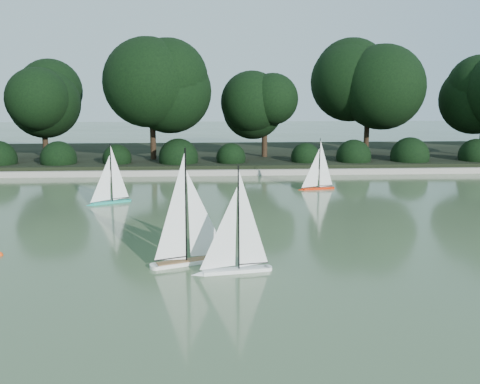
# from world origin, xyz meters

# --- Properties ---
(ground) EXTENTS (80.00, 80.00, 0.00)m
(ground) POSITION_xyz_m (0.00, 0.00, 0.00)
(ground) COLOR #3E4F2F
(ground) RESTS_ON ground
(pond_coping) EXTENTS (40.00, 0.35, 0.18)m
(pond_coping) POSITION_xyz_m (0.00, 9.00, 0.09)
(pond_coping) COLOR gray
(pond_coping) RESTS_ON ground
(far_bank) EXTENTS (40.00, 8.00, 0.30)m
(far_bank) POSITION_xyz_m (0.00, 13.00, 0.15)
(far_bank) COLOR black
(far_bank) RESTS_ON ground
(tree_line) EXTENTS (26.31, 3.93, 4.39)m
(tree_line) POSITION_xyz_m (1.23, 11.44, 2.64)
(tree_line) COLOR black
(tree_line) RESTS_ON ground
(shrub_hedge) EXTENTS (29.10, 1.10, 1.10)m
(shrub_hedge) POSITION_xyz_m (0.00, 9.90, 0.45)
(shrub_hedge) COLOR black
(shrub_hedge) RESTS_ON ground
(sailboat_white_a) EXTENTS (1.25, 0.39, 1.70)m
(sailboat_white_a) POSITION_xyz_m (-0.76, -0.43, 0.27)
(sailboat_white_a) COLOR white
(sailboat_white_a) RESTS_ON ground
(sailboat_white_b) EXTENTS (1.39, 0.70, 1.95)m
(sailboat_white_b) POSITION_xyz_m (-1.27, 0.06, 0.30)
(sailboat_white_b) COLOR white
(sailboat_white_b) RESTS_ON ground
(sailboat_orange) EXTENTS (1.09, 0.38, 1.49)m
(sailboat_orange) POSITION_xyz_m (1.88, 6.31, 0.23)
(sailboat_orange) COLOR red
(sailboat_orange) RESTS_ON ground
(sailboat_teal) EXTENTS (1.06, 0.67, 1.55)m
(sailboat_teal) POSITION_xyz_m (-3.51, 4.73, 0.24)
(sailboat_teal) COLOR teal
(sailboat_teal) RESTS_ON ground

